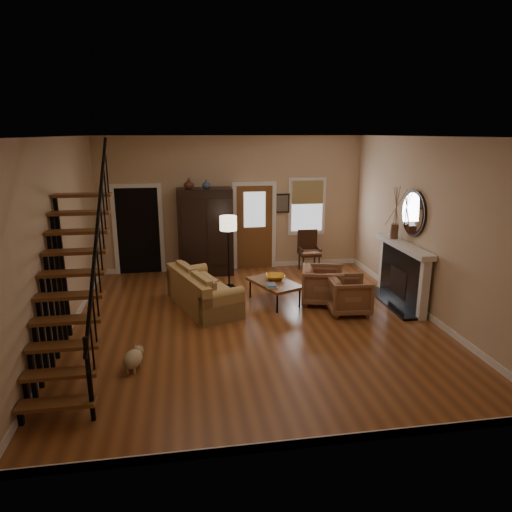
{
  "coord_description": "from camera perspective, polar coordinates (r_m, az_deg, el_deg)",
  "views": [
    {
      "loc": [
        -1.18,
        -7.66,
        3.36
      ],
      "look_at": [
        0.1,
        0.4,
        1.15
      ],
      "focal_mm": 32.0,
      "sensor_mm": 36.0,
      "label": 1
    }
  ],
  "objects": [
    {
      "name": "room",
      "position": [
        9.63,
        -4.31,
        4.01
      ],
      "size": [
        7.0,
        7.33,
        3.3
      ],
      "color": "brown",
      "rests_on": "ground"
    },
    {
      "name": "staircase",
      "position": [
        6.79,
        -22.32,
        -1.04
      ],
      "size": [
        0.94,
        2.8,
        3.2
      ],
      "primitive_type": null,
      "color": "brown",
      "rests_on": "ground"
    },
    {
      "name": "fireplace",
      "position": [
        9.59,
        18.08,
        -1.48
      ],
      "size": [
        0.33,
        1.95,
        2.3
      ],
      "color": "black",
      "rests_on": "ground"
    },
    {
      "name": "armoire",
      "position": [
        11.06,
        -6.36,
        3.01
      ],
      "size": [
        1.3,
        0.6,
        2.1
      ],
      "primitive_type": null,
      "color": "black",
      "rests_on": "ground"
    },
    {
      "name": "vase_a",
      "position": [
        10.77,
        -8.39,
        8.94
      ],
      "size": [
        0.24,
        0.24,
        0.25
      ],
      "primitive_type": "imported",
      "color": "#4C2619",
      "rests_on": "armoire"
    },
    {
      "name": "vase_b",
      "position": [
        10.78,
        -6.24,
        8.92
      ],
      "size": [
        0.2,
        0.2,
        0.21
      ],
      "primitive_type": "imported",
      "color": "#334C60",
      "rests_on": "armoire"
    },
    {
      "name": "sofa",
      "position": [
        9.07,
        -6.58,
        -4.25
      ],
      "size": [
        1.46,
        2.12,
        0.73
      ],
      "primitive_type": null,
      "rotation": [
        0.0,
        0.0,
        0.35
      ],
      "color": "tan",
      "rests_on": "ground"
    },
    {
      "name": "coffee_table",
      "position": [
        9.33,
        2.29,
        -4.52
      ],
      "size": [
        1.07,
        1.33,
        0.44
      ],
      "primitive_type": null,
      "rotation": [
        0.0,
        0.0,
        0.4
      ],
      "color": "brown",
      "rests_on": "ground"
    },
    {
      "name": "bowl",
      "position": [
        9.39,
        2.43,
        -2.65
      ],
      "size": [
        0.39,
        0.39,
        0.1
      ],
      "primitive_type": "imported",
      "color": "orange",
      "rests_on": "coffee_table"
    },
    {
      "name": "books",
      "position": [
        8.95,
        1.93,
        -3.7
      ],
      "size": [
        0.21,
        0.29,
        0.05
      ],
      "primitive_type": null,
      "color": "beige",
      "rests_on": "coffee_table"
    },
    {
      "name": "armchair_left",
      "position": [
        8.94,
        11.55,
        -4.82
      ],
      "size": [
        0.84,
        0.82,
        0.71
      ],
      "primitive_type": "imported",
      "rotation": [
        0.0,
        0.0,
        1.49
      ],
      "color": "brown",
      "rests_on": "ground"
    },
    {
      "name": "armchair_right",
      "position": [
        9.35,
        8.33,
        -3.62
      ],
      "size": [
        1.02,
        1.0,
        0.75
      ],
      "primitive_type": "imported",
      "rotation": [
        0.0,
        0.0,
        1.29
      ],
      "color": "brown",
      "rests_on": "ground"
    },
    {
      "name": "floor_lamp",
      "position": [
        10.04,
        -3.44,
        0.43
      ],
      "size": [
        0.45,
        0.45,
        1.63
      ],
      "primitive_type": null,
      "rotation": [
        0.0,
        0.0,
        0.24
      ],
      "color": "black",
      "rests_on": "ground"
    },
    {
      "name": "side_chair",
      "position": [
        11.39,
        6.69,
        0.57
      ],
      "size": [
        0.54,
        0.54,
        1.02
      ],
      "primitive_type": null,
      "color": "#361D11",
      "rests_on": "ground"
    },
    {
      "name": "dog",
      "position": [
        7.04,
        -15.13,
        -12.48
      ],
      "size": [
        0.37,
        0.49,
        0.31
      ],
      "primitive_type": null,
      "rotation": [
        0.0,
        0.0,
        -0.29
      ],
      "color": "#CEB68D",
      "rests_on": "ground"
    }
  ]
}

